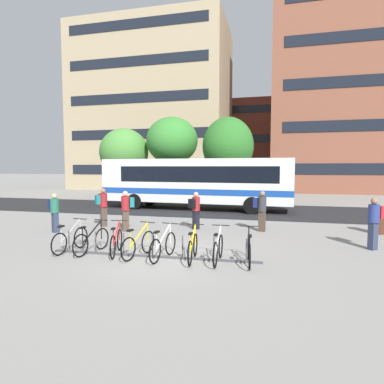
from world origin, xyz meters
name	(u,v)px	position (x,y,z in m)	size (l,w,h in m)	color
ground	(164,255)	(0.00, 0.00, 0.00)	(200.00, 200.00, 0.00)	gray
bus_lane_asphalt	(221,210)	(0.00, 10.95, 0.00)	(80.00, 7.20, 0.01)	#232326
city_bus	(195,181)	(-1.67, 10.95, 1.78)	(12.14, 3.23, 3.20)	white
bike_rack	(153,254)	(-0.28, -0.28, 0.09)	(6.46, 0.31, 0.70)	#47474C
parked_bicycle_silver_0	(70,240)	(-3.07, -0.27, 0.38)	(0.52, 1.72, 0.99)	black
parked_bicycle_black_1	(92,241)	(-2.31, -0.28, 0.38)	(0.52, 1.71, 0.99)	black
parked_bicycle_red_2	(116,242)	(-1.48, -0.24, 0.38)	(0.63, 1.67, 0.99)	black
parked_bicycle_yellow_3	(139,244)	(-0.70, -0.34, 0.38)	(0.56, 1.70, 0.99)	black
parked_bicycle_white_4	(163,246)	(0.09, -0.38, 0.38)	(0.52, 1.72, 0.99)	black
parked_bicycle_yellow_5	(193,248)	(0.98, -0.35, 0.38)	(0.52, 1.72, 0.99)	black
parked_bicycle_silver_6	(218,249)	(1.71, -0.33, 0.38)	(0.52, 1.72, 0.99)	black
parked_bicycle_black_7	(249,251)	(2.57, -0.28, 0.38)	(0.52, 1.72, 0.99)	black
commuter_black_pack_0	(195,208)	(-0.05, 4.32, 0.93)	(0.52, 0.60, 1.62)	black
commuter_teal_pack_1	(103,205)	(-4.28, 3.97, 1.00)	(0.58, 0.59, 1.73)	#47382D
commuter_navy_pack_2	(54,210)	(-5.55, 2.31, 0.93)	(0.61, 0.53, 1.62)	#2D3851
commuter_teal_pack_3	(126,208)	(-2.78, 3.25, 0.98)	(0.60, 0.55, 1.70)	#47382D
commuter_navy_pack_4	(261,208)	(2.72, 4.56, 0.98)	(0.59, 0.44, 1.70)	#47382D
commuter_red_pack_5	(374,220)	(6.40, 2.33, 0.99)	(0.59, 0.58, 1.71)	#2D3851
trash_bin	(378,221)	(7.35, 5.22, 0.52)	(0.55, 0.55, 1.03)	#4C2819
street_tree_0	(228,146)	(-0.21, 15.69, 4.26)	(3.88, 3.88, 6.47)	brown
street_tree_1	(124,152)	(-9.07, 16.25, 3.93)	(4.07, 4.07, 5.92)	brown
street_tree_2	(172,141)	(-4.81, 16.18, 4.80)	(4.16, 4.16, 6.71)	brown
building_left_wing	(154,110)	(-11.83, 30.80, 9.99)	(18.68, 11.09, 19.97)	tan
building_right_wing	(360,79)	(12.35, 31.57, 12.47)	(19.04, 12.79, 24.95)	brown
building_centre_block	(257,144)	(0.56, 45.35, 6.37)	(15.52, 12.04, 12.74)	brown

